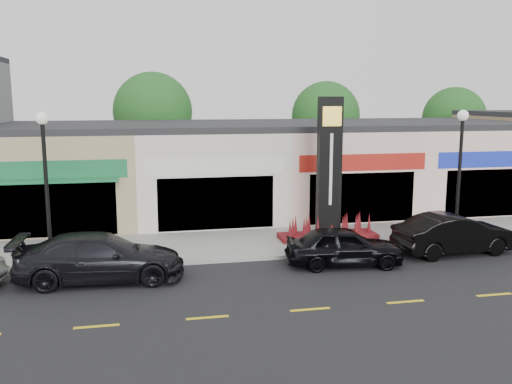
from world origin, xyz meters
TOP-DOWN VIEW (x-y plane):
  - ground at (0.00, 0.00)m, footprint 120.00×120.00m
  - sidewalk at (0.00, 4.35)m, footprint 52.00×4.30m
  - curb at (0.00, 2.10)m, footprint 52.00×0.20m
  - shop_beige at (-8.50, 11.46)m, footprint 7.00×10.85m
  - shop_cream at (-1.50, 11.47)m, footprint 7.00×10.01m
  - shop_pink_w at (5.50, 11.47)m, footprint 7.00×10.01m
  - shop_pink_e at (12.50, 11.47)m, footprint 7.00×10.01m
  - tree_rear_west at (-4.00, 19.50)m, footprint 5.20×5.20m
  - tree_rear_mid at (8.00, 19.50)m, footprint 4.80×4.80m
  - tree_rear_east at (18.00, 19.50)m, footprint 4.60×4.60m
  - lamp_west_near at (-8.00, 2.50)m, footprint 0.44×0.44m
  - lamp_east_near at (8.00, 2.50)m, footprint 0.44×0.44m
  - pylon_sign at (3.00, 4.20)m, footprint 4.20×1.30m
  - car_dark_sedan at (-6.16, 0.87)m, footprint 2.47×5.63m
  - car_black_sedan at (2.47, 0.84)m, footprint 2.19×4.43m
  - car_black_conv at (7.30, 1.45)m, footprint 2.03×4.92m

SIDE VIEW (x-z plane):
  - ground at x=0.00m, z-range 0.00..0.00m
  - sidewalk at x=0.00m, z-range 0.00..0.15m
  - curb at x=0.00m, z-range 0.00..0.15m
  - car_black_sedan at x=2.47m, z-range 0.00..1.45m
  - car_black_conv at x=7.30m, z-range 0.00..1.59m
  - car_dark_sedan at x=-6.16m, z-range 0.00..1.61m
  - pylon_sign at x=3.00m, z-range -0.73..5.27m
  - shop_cream at x=-1.50m, z-range 0.00..4.80m
  - shop_pink_w at x=5.50m, z-range 0.00..4.80m
  - shop_pink_e at x=12.50m, z-range 0.00..4.80m
  - shop_beige at x=-8.50m, z-range 0.00..4.80m
  - lamp_west_near at x=-8.00m, z-range 0.74..6.21m
  - lamp_east_near at x=8.00m, z-range 0.74..6.21m
  - tree_rear_east at x=18.00m, z-range 1.16..8.10m
  - tree_rear_mid at x=8.00m, z-range 1.24..8.53m
  - tree_rear_west at x=-4.00m, z-range 1.30..9.13m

